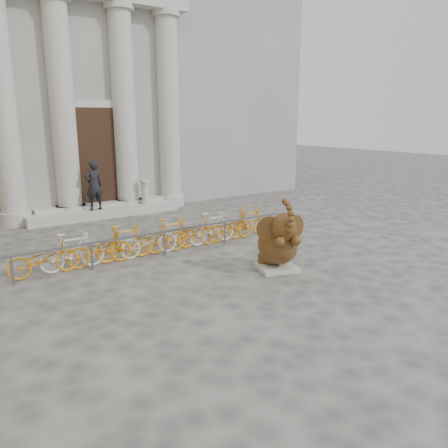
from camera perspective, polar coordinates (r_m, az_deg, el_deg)
ground at (r=10.07m, az=3.49°, el=-8.55°), size 80.00×80.00×0.00m
classical_building at (r=23.07m, az=-21.21°, el=18.22°), size 22.00×10.70×12.00m
entrance_steps at (r=18.04m, az=-15.32°, el=1.60°), size 6.00×1.20×0.36m
elephant_statue at (r=11.18m, az=7.10°, el=-2.58°), size 1.27×1.51×1.91m
bike_rack at (r=12.63m, az=-8.37°, el=-1.64°), size 8.31×0.53×1.00m
pedestrian at (r=17.37m, az=-16.63°, el=4.87°), size 0.75×0.54×1.91m
balustrade_post at (r=18.25m, az=-10.28°, el=4.04°), size 0.40×0.40×0.99m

